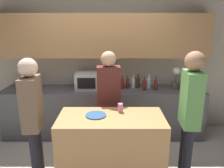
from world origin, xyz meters
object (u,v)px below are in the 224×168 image
(cup_0, at_px, (121,108))
(bottle_7, at_px, (156,85))
(plate_on_island, at_px, (97,115))
(bottle_2, at_px, (128,83))
(person_left, at_px, (34,114))
(person_center, at_px, (191,110))
(toaster, at_px, (29,84))
(bottle_3, at_px, (134,83))
(bottle_6, at_px, (150,83))
(bottle_5, at_px, (145,85))
(microwave, at_px, (91,81))
(potted_plant, at_px, (177,78))
(bottle_1, at_px, (123,84))
(bottle_0, at_px, (117,81))
(person_right, at_px, (109,96))
(bottle_4, at_px, (138,83))

(cup_0, bearing_deg, bottle_7, 58.22)
(plate_on_island, bearing_deg, bottle_2, 69.71)
(person_left, xyz_separation_m, person_center, (1.88, 0.01, 0.05))
(toaster, height_order, bottle_3, bottle_3)
(bottle_6, bearing_deg, bottle_5, -129.29)
(microwave, xyz_separation_m, potted_plant, (1.54, 0.00, 0.05))
(microwave, bearing_deg, bottle_1, -2.72)
(microwave, bearing_deg, bottle_0, 9.51)
(bottle_3, bearing_deg, plate_on_island, -113.79)
(microwave, height_order, bottle_1, microwave)
(bottle_2, relative_size, bottle_3, 1.02)
(person_left, distance_m, person_right, 1.11)
(bottle_1, distance_m, bottle_5, 0.40)
(bottle_4, bearing_deg, bottle_3, -179.96)
(microwave, bearing_deg, person_left, -111.71)
(plate_on_island, xyz_separation_m, person_left, (-0.75, -0.10, 0.06))
(plate_on_island, bearing_deg, bottle_5, 56.93)
(potted_plant, bearing_deg, toaster, 180.00)
(bottle_3, xyz_separation_m, bottle_6, (0.28, -0.04, 0.01))
(potted_plant, height_order, bottle_0, potted_plant)
(microwave, xyz_separation_m, bottle_4, (0.86, 0.05, -0.05))
(bottle_3, relative_size, plate_on_island, 0.93)
(toaster, relative_size, cup_0, 2.28)
(bottle_5, distance_m, person_center, 1.34)
(bottle_0, xyz_separation_m, bottle_5, (0.49, -0.18, -0.02))
(bottle_6, bearing_deg, bottle_0, 173.76)
(bottle_4, relative_size, person_left, 0.15)
(bottle_2, relative_size, person_center, 0.14)
(microwave, bearing_deg, cup_0, -66.87)
(bottle_5, height_order, person_right, person_right)
(potted_plant, relative_size, bottle_7, 1.57)
(bottle_4, relative_size, bottle_7, 1.01)
(bottle_0, relative_size, bottle_6, 1.13)
(bottle_6, height_order, person_left, person_left)
(plate_on_island, distance_m, person_left, 0.76)
(microwave, bearing_deg, bottle_2, 1.41)
(potted_plant, height_order, bottle_7, potted_plant)
(bottle_1, height_order, bottle_2, bottle_1)
(microwave, height_order, plate_on_island, microwave)
(bottle_4, xyz_separation_m, person_left, (-1.42, -1.45, 0.01))
(potted_plant, height_order, bottle_4, potted_plant)
(microwave, distance_m, bottle_1, 0.58)
(bottle_2, bearing_deg, bottle_6, -0.02)
(toaster, distance_m, bottle_7, 2.31)
(microwave, relative_size, bottle_4, 2.04)
(person_left, bearing_deg, microwave, 153.88)
(bottle_3, height_order, cup_0, bottle_3)
(microwave, xyz_separation_m, bottle_1, (0.57, -0.03, -0.06))
(bottle_4, height_order, person_center, person_center)
(bottle_2, distance_m, cup_0, 1.20)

